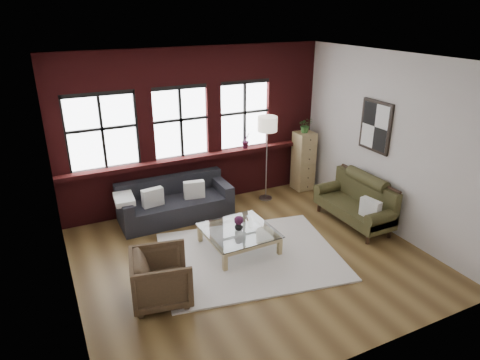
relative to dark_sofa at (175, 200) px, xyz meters
name	(u,v)px	position (x,y,z in m)	size (l,w,h in m)	color
floor	(250,257)	(0.67, -1.90, -0.39)	(5.50, 5.50, 0.00)	brown
ceiling	(253,60)	(0.67, -1.90, 2.81)	(5.50, 5.50, 0.00)	white
wall_back	(194,128)	(0.67, 0.60, 1.21)	(5.50, 5.50, 0.00)	beige
wall_front	(362,242)	(0.67, -4.40, 1.21)	(5.50, 5.50, 0.00)	beige
wall_left	(60,201)	(-2.08, -1.90, 1.21)	(5.00, 5.00, 0.00)	beige
wall_right	(387,144)	(3.42, -1.90, 1.21)	(5.00, 5.00, 0.00)	beige
brick_backwall	(195,129)	(0.67, 0.54, 1.21)	(5.50, 0.12, 3.20)	#461011
sill_ledge	(198,157)	(0.67, 0.45, 0.65)	(5.50, 0.30, 0.08)	#461011
window_left	(102,132)	(-1.13, 0.55, 1.36)	(1.38, 0.10, 1.50)	black
window_mid	(180,123)	(0.37, 0.55, 1.36)	(1.38, 0.10, 1.50)	black
window_right	(244,116)	(1.77, 0.55, 1.36)	(1.38, 0.10, 1.50)	black
wall_poster	(376,126)	(3.39, -1.60, 1.46)	(0.05, 0.74, 0.94)	black
shag_rug	(250,256)	(0.66, -1.90, -0.37)	(2.88, 2.27, 0.03)	beige
dark_sofa	(175,200)	(0.00, 0.00, 0.00)	(2.16, 0.87, 0.78)	black
pillow_a	(153,197)	(-0.46, -0.10, 0.19)	(0.40, 0.14, 0.34)	silver
pillow_b	(194,190)	(0.36, -0.10, 0.19)	(0.40, 0.14, 0.34)	silver
vintage_settee	(354,202)	(2.97, -1.71, 0.06)	(0.75, 1.69, 0.90)	#343118
pillow_settee	(370,208)	(2.89, -2.23, 0.17)	(0.14, 0.38, 0.34)	silver
armchair	(161,277)	(-0.97, -2.35, -0.02)	(0.80, 0.82, 0.75)	#453422
coffee_table	(239,240)	(0.60, -1.59, -0.21)	(1.13, 1.13, 0.38)	tan
vase	(239,226)	(0.60, -1.59, 0.05)	(0.15, 0.15, 0.15)	#B2B2B2
flowers	(239,220)	(0.60, -1.59, 0.16)	(0.16, 0.16, 0.16)	#461835
drawer_chest	(303,161)	(3.07, 0.16, 0.27)	(0.41, 0.41, 1.32)	tan
potted_plant_top	(306,125)	(3.07, 0.16, 1.10)	(0.30, 0.26, 0.33)	#2D5923
floor_lamp	(267,156)	(2.03, 0.02, 0.59)	(0.40, 0.40, 1.97)	#A5A5A8
sill_plant	(246,140)	(1.75, 0.42, 0.86)	(0.18, 0.15, 0.33)	#461835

